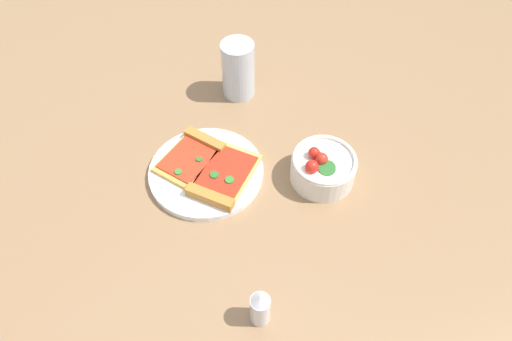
# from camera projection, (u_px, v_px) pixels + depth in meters

# --- Properties ---
(ground_plane) EXTENTS (2.40, 2.40, 0.00)m
(ground_plane) POSITION_uv_depth(u_px,v_px,m) (200.00, 168.00, 0.95)
(ground_plane) COLOR #93704C
(ground_plane) RESTS_ON ground
(plate) EXTENTS (0.23, 0.23, 0.01)m
(plate) POSITION_uv_depth(u_px,v_px,m) (207.00, 171.00, 0.93)
(plate) COLOR white
(plate) RESTS_ON ground_plane
(pizza_slice_near) EXTENTS (0.15, 0.17, 0.02)m
(pizza_slice_near) POSITION_uv_depth(u_px,v_px,m) (222.00, 179.00, 0.90)
(pizza_slice_near) COLOR #E5B256
(pizza_slice_near) RESTS_ON plate
(pizza_slice_far) EXTENTS (0.13, 0.15, 0.02)m
(pizza_slice_far) POSITION_uv_depth(u_px,v_px,m) (193.00, 154.00, 0.94)
(pizza_slice_far) COLOR gold
(pizza_slice_far) RESTS_ON plate
(salad_bowl) EXTENTS (0.13, 0.13, 0.08)m
(salad_bowl) POSITION_uv_depth(u_px,v_px,m) (323.00, 167.00, 0.91)
(salad_bowl) COLOR white
(salad_bowl) RESTS_ON ground_plane
(soda_glass) EXTENTS (0.07, 0.07, 0.13)m
(soda_glass) POSITION_uv_depth(u_px,v_px,m) (238.00, 71.00, 1.04)
(soda_glass) COLOR silver
(soda_glass) RESTS_ON ground_plane
(pepper_shaker) EXTENTS (0.03, 0.03, 0.08)m
(pepper_shaker) POSITION_uv_depth(u_px,v_px,m) (260.00, 308.00, 0.72)
(pepper_shaker) COLOR silver
(pepper_shaker) RESTS_ON ground_plane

